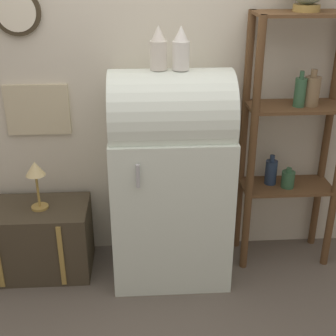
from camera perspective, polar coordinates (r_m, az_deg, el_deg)
name	(u,v)px	position (r m, az deg, el deg)	size (l,w,h in m)	color
ground_plane	(173,291)	(3.14, 0.60, -14.81)	(12.00, 12.00, 0.00)	#60564C
wall_back	(167,64)	(3.06, -0.17, 12.51)	(7.00, 0.09, 2.70)	beige
refrigerator	(170,175)	(2.97, 0.31, -0.91)	(0.74, 0.61, 1.39)	silver
suitcase_trunk	(36,239)	(3.31, -15.76, -8.33)	(0.72, 0.43, 0.48)	#423828
shelf_unit	(293,131)	(3.13, 14.99, 4.40)	(0.63, 0.31, 1.69)	brown
vase_left	(158,49)	(2.72, -1.17, 14.28)	(0.10, 0.10, 0.25)	silver
vase_center	(181,49)	(2.72, 1.58, 14.25)	(0.10, 0.10, 0.25)	white
desk_lamp	(36,174)	(3.06, -15.83, -0.69)	(0.13, 0.13, 0.33)	#AD8942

